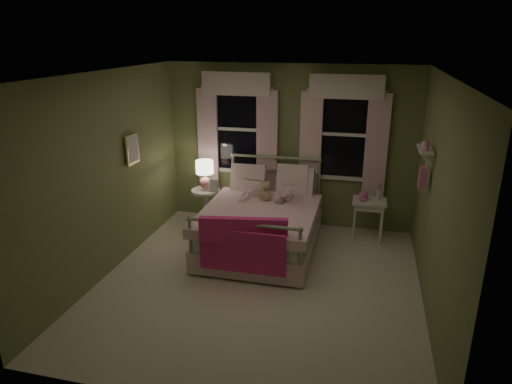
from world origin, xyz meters
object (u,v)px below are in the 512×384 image
(child_left, at_px, (250,178))
(teddy_bear, at_px, (266,192))
(table_lamp, at_px, (205,172))
(child_right, at_px, (286,184))
(bed, at_px, (262,225))
(nightstand_left, at_px, (206,203))
(nightstand_right, at_px, (369,206))

(child_left, bearing_deg, teddy_bear, 161.52)
(teddy_bear, bearing_deg, table_lamp, 165.13)
(child_right, bearing_deg, table_lamp, 9.21)
(child_right, distance_m, teddy_bear, 0.34)
(bed, bearing_deg, teddy_bear, 91.15)
(nightstand_left, height_order, nightstand_right, same)
(bed, relative_size, child_left, 2.76)
(teddy_bear, bearing_deg, child_right, 29.50)
(child_right, height_order, teddy_bear, child_right)
(teddy_bear, xyz_separation_m, table_lamp, (-1.06, 0.28, 0.16))
(child_left, xyz_separation_m, nightstand_left, (-0.78, 0.12, -0.52))
(nightstand_left, bearing_deg, child_left, -8.94)
(child_right, relative_size, nightstand_right, 1.00)
(bed, distance_m, table_lamp, 1.33)
(child_right, distance_m, nightstand_left, 1.42)
(bed, distance_m, nightstand_left, 1.20)
(child_right, bearing_deg, nightstand_left, 9.21)
(bed, height_order, child_left, child_left)
(child_right, bearing_deg, child_left, 14.43)
(nightstand_left, relative_size, table_lamp, 1.43)
(child_left, distance_m, table_lamp, 0.79)
(bed, height_order, nightstand_right, bed)
(child_left, relative_size, nightstand_left, 1.13)
(child_left, relative_size, teddy_bear, 2.34)
(child_left, bearing_deg, table_lamp, 2.07)
(table_lamp, bearing_deg, teddy_bear, -14.87)
(bed, xyz_separation_m, nightstand_left, (-1.06, 0.55, 0.04))
(child_right, relative_size, nightstand_left, 0.98)
(teddy_bear, bearing_deg, child_left, 150.50)
(table_lamp, relative_size, nightstand_right, 0.71)
(child_right, height_order, nightstand_right, child_right)
(table_lamp, xyz_separation_m, nightstand_right, (2.57, 0.14, -0.40))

